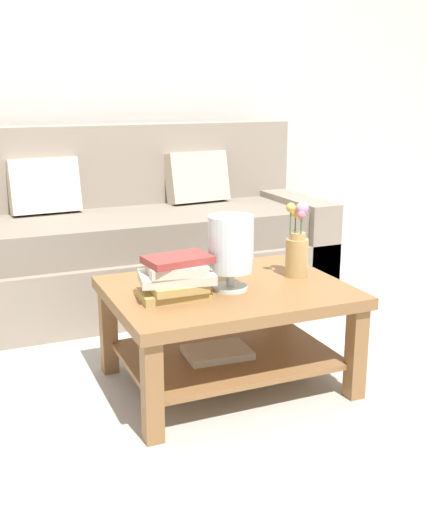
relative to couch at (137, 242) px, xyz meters
The scene contains 7 objects.
ground_plane 1.07m from the couch, 93.23° to the right, with size 10.00×10.00×0.00m, color #B7B2A8.
back_wall 1.18m from the couch, 94.97° to the left, with size 6.40×0.12×2.70m, color beige.
couch is the anchor object (origin of this frame).
coffee_table 1.29m from the couch, 88.94° to the right, with size 1.01×0.77×0.45m.
book_stack_main 1.37m from the couch, 99.53° to the right, with size 0.33×0.23×0.17m.
glass_hurricane_vase 1.36m from the couch, 89.02° to the right, with size 0.19×0.19×0.32m.
flower_pitcher 1.34m from the couch, 73.35° to the right, with size 0.11×0.10×0.34m.
Camera 1 is at (-0.99, -2.66, 1.28)m, focal length 44.56 mm.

